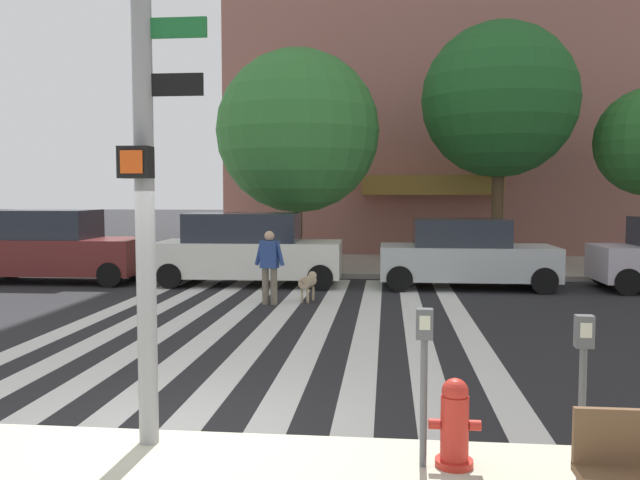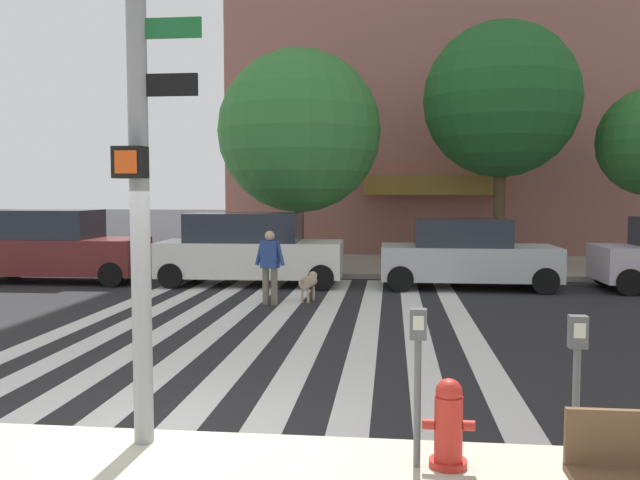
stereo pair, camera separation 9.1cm
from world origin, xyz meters
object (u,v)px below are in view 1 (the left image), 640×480
object	(u,v)px
parked_car_near_curb	(54,248)
parking_meter_second_along	(583,375)
fire_hydrant	(455,424)
parking_meter_third_along	(424,365)
street_tree_middle	(499,101)
dog_on_leash	(308,282)
street_tree_nearest	(298,131)
parked_car_behind_first	(248,250)
parked_car_third_in_line	(465,255)
traffic_light_pole	(141,76)
pedestrian_dog_walker	(270,263)

from	to	relation	value
parked_car_near_curb	parking_meter_second_along	bearing A→B (deg)	-48.03
fire_hydrant	parked_car_near_curb	distance (m)	15.29
parking_meter_third_along	street_tree_middle	size ratio (longest dim) A/B	0.18
dog_on_leash	street_tree_nearest	bearing A→B (deg)	100.35
parked_car_near_curb	dog_on_leash	size ratio (longest dim) A/B	4.89
fire_hydrant	parked_car_behind_first	xyz separation A→B (m)	(-4.30, 11.76, 0.43)
parking_meter_second_along	parked_car_third_in_line	size ratio (longest dim) A/B	0.30
traffic_light_pole	parked_car_third_in_line	xyz separation A→B (m)	(4.22, 11.56, -2.65)
street_tree_nearest	pedestrian_dog_walker	size ratio (longest dim) A/B	4.04
traffic_light_pole	dog_on_leash	size ratio (longest dim) A/B	5.95
pedestrian_dog_walker	traffic_light_pole	bearing A→B (deg)	-87.39
traffic_light_pole	street_tree_nearest	size ratio (longest dim) A/B	0.87
parked_car_third_in_line	dog_on_leash	xyz separation A→B (m)	(-3.81, -2.49, -0.43)
parked_car_third_in_line	street_tree_nearest	xyz separation A→B (m)	(-4.72, 2.52, 3.45)
parked_car_behind_first	fire_hydrant	bearing A→B (deg)	-69.92
parking_meter_second_along	parked_car_third_in_line	distance (m)	11.97
parked_car_near_curb	dog_on_leash	bearing A→B (deg)	-18.63
parked_car_behind_first	street_tree_nearest	distance (m)	4.33
fire_hydrant	street_tree_middle	size ratio (longest dim) A/B	0.10
traffic_light_pole	parked_car_near_curb	size ratio (longest dim) A/B	1.22
street_tree_nearest	street_tree_middle	xyz separation A→B (m)	(6.09, 0.97, 0.97)
parked_car_third_in_line	dog_on_leash	world-z (taller)	parked_car_third_in_line
parked_car_third_in_line	street_tree_nearest	distance (m)	6.37
parked_car_near_curb	parked_car_third_in_line	xyz separation A→B (m)	(11.21, 0.00, -0.08)
parking_meter_second_along	pedestrian_dog_walker	bearing A→B (deg)	114.99
parking_meter_second_along	parking_meter_third_along	bearing A→B (deg)	172.09
street_tree_nearest	dog_on_leash	xyz separation A→B (m)	(0.92, -5.01, -3.88)
parking_meter_second_along	street_tree_middle	size ratio (longest dim) A/B	0.18
traffic_light_pole	pedestrian_dog_walker	size ratio (longest dim) A/B	3.54
parking_meter_second_along	parked_car_third_in_line	world-z (taller)	parked_car_third_in_line
parking_meter_second_along	parked_car_behind_first	bearing A→B (deg)	113.84
parking_meter_third_along	parked_car_third_in_line	xyz separation A→B (m)	(1.70, 11.78, -0.16)
street_tree_nearest	parking_meter_second_along	bearing A→B (deg)	-73.56
fire_hydrant	dog_on_leash	distance (m)	9.56
street_tree_middle	parking_meter_second_along	bearing A→B (deg)	-96.71
traffic_light_pole	parking_meter_third_along	distance (m)	3.55
traffic_light_pole	parked_car_behind_first	world-z (taller)	traffic_light_pole
parked_car_behind_first	street_tree_middle	size ratio (longest dim) A/B	0.65
parked_car_behind_first	dog_on_leash	size ratio (longest dim) A/B	5.05
parked_car_behind_first	dog_on_leash	distance (m)	3.19
fire_hydrant	parking_meter_third_along	distance (m)	0.57
parking_meter_third_along	fire_hydrant	bearing A→B (deg)	5.36
parking_meter_second_along	parking_meter_third_along	xyz separation A→B (m)	(-1.25, 0.17, 0.00)
parked_car_near_curb	street_tree_middle	distance (m)	13.75
parked_car_near_curb	dog_on_leash	world-z (taller)	parked_car_near_curb
fire_hydrant	pedestrian_dog_walker	xyz separation A→B (m)	(-3.17, 8.71, 0.41)
parking_meter_third_along	dog_on_leash	xyz separation A→B (m)	(-2.11, 9.29, -0.59)
parking_meter_third_along	parked_car_near_curb	size ratio (longest dim) A/B	0.29
parking_meter_second_along	pedestrian_dog_walker	size ratio (longest dim) A/B	0.83
parked_car_behind_first	pedestrian_dog_walker	bearing A→B (deg)	-69.66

